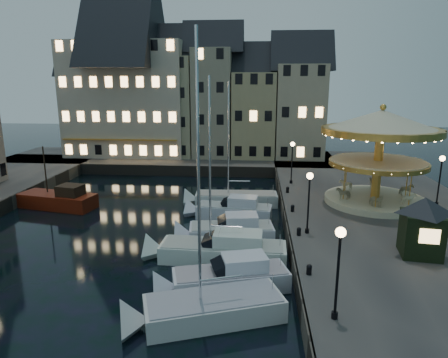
# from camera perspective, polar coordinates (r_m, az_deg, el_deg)

# --- Properties ---
(ground) EXTENTS (160.00, 160.00, 0.00)m
(ground) POSITION_cam_1_polar(r_m,az_deg,el_deg) (27.31, -3.55, -10.53)
(ground) COLOR black
(ground) RESTS_ON ground
(quay_east) EXTENTS (16.00, 56.00, 1.30)m
(quay_east) POSITION_cam_1_polar(r_m,az_deg,el_deg) (33.98, 22.21, -5.42)
(quay_east) COLOR #474442
(quay_east) RESTS_ON ground
(quay_north) EXTENTS (44.00, 12.00, 1.30)m
(quay_north) POSITION_cam_1_polar(r_m,az_deg,el_deg) (54.93, -7.65, 2.57)
(quay_north) COLOR #474442
(quay_north) RESTS_ON ground
(quaywall_e) EXTENTS (0.15, 44.00, 1.30)m
(quaywall_e) POSITION_cam_1_polar(r_m,az_deg,el_deg) (32.47, 8.57, -5.39)
(quaywall_e) COLOR #47423A
(quaywall_e) RESTS_ON ground
(quaywall_n) EXTENTS (48.00, 0.15, 1.30)m
(quaywall_n) POSITION_cam_1_polar(r_m,az_deg,el_deg) (48.78, -6.84, 1.17)
(quaywall_n) COLOR #47423A
(quaywall_n) RESTS_ON ground
(streetlamp_a) EXTENTS (0.44, 0.44, 4.17)m
(streetlamp_a) POSITION_cam_1_polar(r_m,az_deg,el_deg) (17.55, 16.06, -11.09)
(streetlamp_a) COLOR black
(streetlamp_a) RESTS_ON quay_east
(streetlamp_b) EXTENTS (0.44, 0.44, 4.17)m
(streetlamp_b) POSITION_cam_1_polar(r_m,az_deg,el_deg) (26.84, 12.05, -2.13)
(streetlamp_b) COLOR black
(streetlamp_b) RESTS_ON quay_east
(streetlamp_c) EXTENTS (0.44, 0.44, 4.17)m
(streetlamp_c) POSITION_cam_1_polar(r_m,az_deg,el_deg) (39.92, 9.70, 3.18)
(streetlamp_c) COLOR black
(streetlamp_c) RESTS_ON quay_east
(streetlamp_d) EXTENTS (0.44, 0.44, 4.17)m
(streetlamp_d) POSITION_cam_1_polar(r_m,az_deg,el_deg) (36.53, 28.52, 0.70)
(streetlamp_d) COLOR black
(streetlamp_d) RESTS_ON quay_east
(bollard_a) EXTENTS (0.30, 0.30, 0.57)m
(bollard_a) POSITION_cam_1_polar(r_m,az_deg,el_deg) (22.04, 12.07, -12.46)
(bollard_a) COLOR black
(bollard_a) RESTS_ON quay_east
(bollard_b) EXTENTS (0.30, 0.30, 0.57)m
(bollard_b) POSITION_cam_1_polar(r_m,az_deg,el_deg) (27.05, 10.65, -7.32)
(bollard_b) COLOR black
(bollard_b) RESTS_ON quay_east
(bollard_c) EXTENTS (0.30, 0.30, 0.57)m
(bollard_c) POSITION_cam_1_polar(r_m,az_deg,el_deg) (31.75, 9.77, -4.08)
(bollard_c) COLOR black
(bollard_c) RESTS_ON quay_east
(bollard_d) EXTENTS (0.30, 0.30, 0.57)m
(bollard_d) POSITION_cam_1_polar(r_m,az_deg,el_deg) (37.00, 9.07, -1.47)
(bollard_d) COLOR black
(bollard_d) RESTS_ON quay_east
(townhouse_na) EXTENTS (5.50, 8.00, 12.80)m
(townhouse_na) POSITION_cam_1_polar(r_m,az_deg,el_deg) (59.44, -18.51, 9.77)
(townhouse_na) COLOR gray
(townhouse_na) RESTS_ON quay_north
(townhouse_nb) EXTENTS (6.16, 8.00, 13.80)m
(townhouse_nb) POSITION_cam_1_polar(r_m,az_deg,el_deg) (57.51, -13.47, 10.48)
(townhouse_nb) COLOR slate
(townhouse_nb) RESTS_ON quay_north
(townhouse_nc) EXTENTS (6.82, 8.00, 14.80)m
(townhouse_nc) POSITION_cam_1_polar(r_m,az_deg,el_deg) (55.91, -7.48, 11.17)
(townhouse_nc) COLOR tan
(townhouse_nc) RESTS_ON quay_north
(townhouse_nd) EXTENTS (5.50, 8.00, 15.80)m
(townhouse_nd) POSITION_cam_1_polar(r_m,az_deg,el_deg) (54.97, -1.50, 11.76)
(townhouse_nd) COLOR gray
(townhouse_nd) RESTS_ON quay_north
(townhouse_ne) EXTENTS (6.16, 8.00, 12.80)m
(townhouse_ne) POSITION_cam_1_polar(r_m,az_deg,el_deg) (54.72, 4.28, 10.14)
(townhouse_ne) COLOR tan
(townhouse_ne) RESTS_ON quay_north
(townhouse_nf) EXTENTS (6.82, 8.00, 13.80)m
(townhouse_nf) POSITION_cam_1_polar(r_m,az_deg,el_deg) (54.97, 10.72, 10.48)
(townhouse_nf) COLOR tan
(townhouse_nf) RESTS_ON quay_north
(hotel_corner) EXTENTS (17.60, 9.00, 16.80)m
(hotel_corner) POSITION_cam_1_polar(r_m,az_deg,el_deg) (57.43, -13.50, 11.98)
(hotel_corner) COLOR beige
(hotel_corner) RESTS_ON quay_north
(motorboat_a) EXTENTS (7.71, 4.81, 12.91)m
(motorboat_a) POSITION_cam_1_polar(r_m,az_deg,el_deg) (20.20, -3.11, -18.23)
(motorboat_a) COLOR silver
(motorboat_a) RESTS_ON ground
(motorboat_b) EXTENTS (7.42, 3.84, 2.15)m
(motorboat_b) POSITION_cam_1_polar(r_m,az_deg,el_deg) (22.63, -0.11, -14.13)
(motorboat_b) COLOR silver
(motorboat_b) RESTS_ON ground
(motorboat_c) EXTENTS (9.10, 2.64, 12.09)m
(motorboat_c) POSITION_cam_1_polar(r_m,az_deg,el_deg) (26.04, -1.04, -10.13)
(motorboat_c) COLOR silver
(motorboat_c) RESTS_ON ground
(motorboat_d) EXTENTS (7.16, 3.11, 2.15)m
(motorboat_d) POSITION_cam_1_polar(r_m,az_deg,el_deg) (29.11, 0.23, -7.56)
(motorboat_d) COLOR silver
(motorboat_d) RESTS_ON ground
(motorboat_e) EXTENTS (7.32, 2.81, 2.15)m
(motorboat_e) POSITION_cam_1_polar(r_m,az_deg,el_deg) (33.67, 0.75, -4.55)
(motorboat_e) COLOR silver
(motorboat_e) RESTS_ON ground
(motorboat_f) EXTENTS (8.64, 2.60, 11.46)m
(motorboat_f) POSITION_cam_1_polar(r_m,az_deg,el_deg) (37.26, 0.88, -2.90)
(motorboat_f) COLOR silver
(motorboat_f) RESTS_ON ground
(red_fishing_boat) EXTENTS (7.39, 3.84, 5.81)m
(red_fishing_boat) POSITION_cam_1_polar(r_m,az_deg,el_deg) (39.32, -22.50, -2.84)
(red_fishing_boat) COLOR #591709
(red_fishing_boat) RESTS_ON ground
(carousel) EXTENTS (9.36, 9.36, 8.19)m
(carousel) POSITION_cam_1_polar(r_m,az_deg,el_deg) (34.71, 21.43, 5.33)
(carousel) COLOR beige
(carousel) RESTS_ON quay_east
(ticket_kiosk) EXTENTS (3.42, 3.42, 4.01)m
(ticket_kiosk) POSITION_cam_1_polar(r_m,az_deg,el_deg) (25.70, 26.60, -4.82)
(ticket_kiosk) COLOR black
(ticket_kiosk) RESTS_ON quay_east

